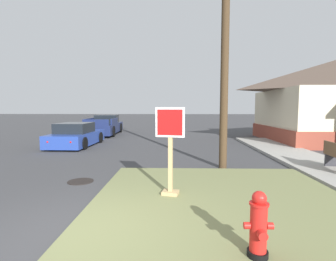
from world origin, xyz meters
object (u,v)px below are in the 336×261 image
at_px(fire_hydrant, 259,226).
at_px(utility_pole, 226,12).
at_px(stop_sign, 170,154).
at_px(parked_sedan_blue, 76,136).
at_px(manhole_cover, 81,181).
at_px(pickup_truck_navy, 105,126).

distance_m(fire_hydrant, utility_pole, 7.09).
distance_m(stop_sign, utility_pole, 5.36).
height_order(stop_sign, utility_pole, utility_pole).
height_order(parked_sedan_blue, utility_pole, utility_pole).
height_order(fire_hydrant, stop_sign, stop_sign).
bearing_deg(fire_hydrant, utility_pole, 84.40).
xyz_separation_m(stop_sign, utility_pole, (1.73, 2.95, 4.12)).
bearing_deg(stop_sign, utility_pole, 59.64).
bearing_deg(manhole_cover, fire_hydrant, -44.09).
xyz_separation_m(stop_sign, pickup_truck_navy, (-5.32, 13.87, -0.39)).
distance_m(stop_sign, parked_sedan_blue, 9.42).
distance_m(parked_sedan_blue, utility_pole, 9.65).
relative_size(stop_sign, manhole_cover, 2.83).
relative_size(fire_hydrant, utility_pole, 0.09).
distance_m(fire_hydrant, pickup_truck_navy, 17.53).
distance_m(manhole_cover, pickup_truck_navy, 12.98).
xyz_separation_m(stop_sign, parked_sedan_blue, (-5.22, 7.83, -0.46)).
relative_size(stop_sign, parked_sedan_blue, 0.48).
distance_m(manhole_cover, parked_sedan_blue, 7.17).
bearing_deg(pickup_truck_navy, stop_sign, -69.01).
relative_size(pickup_truck_navy, utility_pole, 0.58).
bearing_deg(utility_pole, stop_sign, -120.36).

